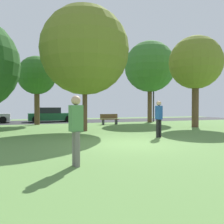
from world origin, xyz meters
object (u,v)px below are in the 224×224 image
Objects in this scene: parked_car_green at (51,115)px; birch_tree_lone at (196,63)px; person_thrower at (76,127)px; frisbee_disc at (159,136)px; person_walking at (159,117)px; park_bench at (109,119)px; maple_tree_far at (85,51)px; street_lamp_post at (153,100)px; oak_tree_left at (150,67)px; maple_tree_near at (37,76)px.

birch_tree_lone is at bearing -47.98° from parked_car_green.
frisbee_disc is at bearing 28.81° from person_thrower.
park_bench is (0.69, 9.06, -0.56)m from person_walking.
birch_tree_lone reaches higher than person_walking.
maple_tree_far is 8.45m from birch_tree_lone.
person_walking is at bearing -119.42° from street_lamp_post.
maple_tree_far is 10.14m from oak_tree_left.
oak_tree_left is 7.05m from park_bench.
parked_car_green is at bearing -52.26° from park_bench.
person_thrower is at bearing -94.30° from parked_car_green.
street_lamp_post is at bearing -38.07° from person_walking.
maple_tree_near is at bearing -18.25° from park_bench.
oak_tree_left reaches higher than person_walking.
birch_tree_lone reaches higher than street_lamp_post.
person_thrower is (0.12, -15.22, -3.15)m from maple_tree_near.
birch_tree_lone is 25.22× the size of frisbee_disc.
frisbee_disc is at bearing -144.81° from birch_tree_lone.
person_walking reaches higher than park_bench.
park_bench is (-4.75, -1.37, -5.02)m from oak_tree_left.
person_walking is at bearing -117.56° from oak_tree_left.
maple_tree_far reaches higher than street_lamp_post.
street_lamp_post reaches higher than parked_car_green.
birch_tree_lone is (8.45, -0.15, -0.26)m from maple_tree_far.
maple_tree_near is at bearing 179.40° from street_lamp_post.
person_walking is 6.75× the size of frisbee_disc.
oak_tree_left is 3.34m from street_lamp_post.
person_walking is 0.40× the size of street_lamp_post.
park_bench is (4.35, -5.62, -0.20)m from parked_car_green.
maple_tree_far is 7.10m from frisbee_disc.
maple_tree_far reaches higher than parked_car_green.
parked_car_green is (-9.10, 4.24, -4.82)m from oak_tree_left.
oak_tree_left is 1.37× the size of maple_tree_near.
oak_tree_left reaches higher than maple_tree_far.
frisbee_disc is 0.06× the size of street_lamp_post.
maple_tree_far is 1.74× the size of street_lamp_post.
birch_tree_lone is 7.15m from street_lamp_post.
person_thrower is at bearing -142.17° from birch_tree_lone.
parked_car_green is (1.42, 18.89, -0.35)m from person_thrower.
person_thrower is 14.48m from park_bench.
person_walking is 12.56m from street_lamp_post.
person_thrower is at bearing -125.68° from oak_tree_left.
person_walking is (-5.45, -10.43, -4.46)m from oak_tree_left.
street_lamp_post is (9.79, -3.79, 1.59)m from parked_car_green.
park_bench is at bearing -161.49° from street_lamp_post.
maple_tree_far reaches higher than person_walking.
birch_tree_lone is (0.33, -6.22, -0.69)m from oak_tree_left.
frisbee_disc is (-5.61, -3.95, -4.78)m from birch_tree_lone.
oak_tree_left is 5.00× the size of park_bench.
birch_tree_lone is 12.92m from maple_tree_near.
maple_tree_near is at bearing -112.78° from parked_car_green.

